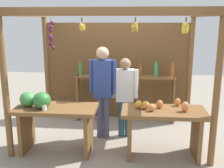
# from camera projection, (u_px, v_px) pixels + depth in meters

# --- Properties ---
(ground_plane) EXTENTS (12.00, 12.00, 0.00)m
(ground_plane) POSITION_uv_depth(u_px,v_px,m) (113.00, 134.00, 5.21)
(ground_plane) COLOR gray
(ground_plane) RESTS_ON ground
(market_stall) EXTENTS (3.27, 2.08, 2.33)m
(market_stall) POSITION_uv_depth(u_px,v_px,m) (115.00, 61.00, 5.34)
(market_stall) COLOR brown
(market_stall) RESTS_ON ground
(fruit_counter_left) EXTENTS (1.32, 0.64, 1.04)m
(fruit_counter_left) POSITION_uv_depth(u_px,v_px,m) (51.00, 114.00, 4.41)
(fruit_counter_left) COLOR brown
(fruit_counter_left) RESTS_ON ground
(fruit_counter_right) EXTENTS (1.32, 0.64, 0.94)m
(fruit_counter_right) POSITION_uv_depth(u_px,v_px,m) (163.00, 122.00, 4.29)
(fruit_counter_right) COLOR brown
(fruit_counter_right) RESTS_ON ground
(bottle_shelf_unit) EXTENTS (2.10, 0.22, 1.34)m
(bottle_shelf_unit) POSITION_uv_depth(u_px,v_px,m) (126.00, 85.00, 5.73)
(bottle_shelf_unit) COLOR brown
(bottle_shelf_unit) RESTS_ON ground
(vendor_man) EXTENTS (0.48, 0.23, 1.70)m
(vendor_man) POSITION_uv_depth(u_px,v_px,m) (103.00, 84.00, 4.86)
(vendor_man) COLOR #4E5275
(vendor_man) RESTS_ON ground
(vendor_woman) EXTENTS (0.48, 0.20, 1.49)m
(vendor_woman) POSITION_uv_depth(u_px,v_px,m) (125.00, 91.00, 4.94)
(vendor_woman) COLOR #275167
(vendor_woman) RESTS_ON ground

